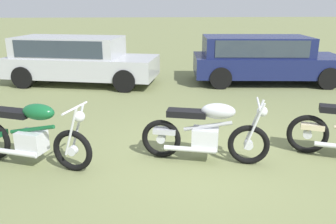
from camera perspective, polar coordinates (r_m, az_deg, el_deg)
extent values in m
plane|color=olive|center=(5.59, 5.38, -7.75)|extent=(120.00, 120.00, 0.00)
torus|color=black|center=(5.27, -15.51, -6.17)|extent=(0.63, 0.32, 0.64)
cylinder|color=silver|center=(5.27, -15.51, -6.17)|extent=(0.17, 0.14, 0.14)
cylinder|color=silver|center=(5.19, -14.72, -2.55)|extent=(0.26, 0.13, 0.73)
cylinder|color=silver|center=(5.05, -15.77, -3.21)|extent=(0.26, 0.13, 0.73)
cube|color=silver|center=(5.63, -21.59, -4.57)|extent=(0.48, 0.42, 0.32)
cylinder|color=#14592D|center=(5.55, -21.58, -2.69)|extent=(0.75, 0.34, 0.22)
ellipsoid|color=#14592D|center=(5.37, -20.65, 0.02)|extent=(0.58, 0.43, 0.24)
cube|color=black|center=(5.68, -24.46, -0.14)|extent=(0.65, 0.44, 0.10)
cylinder|color=silver|center=(4.99, -15.14, 0.63)|extent=(0.26, 0.61, 0.03)
sphere|color=silver|center=(5.00, -14.45, -0.75)|extent=(0.21, 0.21, 0.16)
cylinder|color=silver|center=(5.71, -24.17, -6.13)|extent=(0.77, 0.36, 0.08)
torus|color=black|center=(5.43, 13.18, -5.30)|extent=(0.64, 0.25, 0.63)
torus|color=black|center=(5.52, -1.13, -4.44)|extent=(0.64, 0.25, 0.63)
cylinder|color=silver|center=(5.43, 13.18, -5.30)|extent=(0.16, 0.13, 0.14)
cylinder|color=silver|center=(5.52, -1.13, -4.44)|extent=(0.16, 0.13, 0.14)
cylinder|color=silver|center=(5.40, 14.02, -1.72)|extent=(0.27, 0.10, 0.74)
cylinder|color=silver|center=(5.23, 14.12, -2.36)|extent=(0.27, 0.10, 0.74)
cube|color=silver|center=(5.40, 6.19, -4.30)|extent=(0.46, 0.39, 0.32)
cylinder|color=#B7BABF|center=(5.33, 6.58, -2.32)|extent=(0.74, 0.25, 0.21)
ellipsoid|color=#B7BABF|center=(5.25, 8.31, 0.14)|extent=(0.57, 0.38, 0.24)
cube|color=black|center=(5.30, 3.10, -0.20)|extent=(0.64, 0.39, 0.10)
cube|color=#B7BABF|center=(5.45, -0.52, -3.12)|extent=(0.39, 0.27, 0.08)
cylinder|color=silver|center=(5.22, 14.77, 1.38)|extent=(0.19, 0.63, 0.03)
sphere|color=silver|center=(5.26, 15.32, 0.08)|extent=(0.20, 0.20, 0.16)
cylinder|color=silver|center=(5.33, 3.63, -6.18)|extent=(0.79, 0.28, 0.08)
torus|color=black|center=(6.11, 22.07, -3.41)|extent=(0.64, 0.34, 0.66)
cylinder|color=silver|center=(6.11, 22.07, -3.41)|extent=(0.17, 0.15, 0.14)
cube|color=beige|center=(6.07, 22.79, -2.23)|extent=(0.40, 0.31, 0.08)
cube|color=#B2B5BA|center=(10.93, -13.90, 7.36)|extent=(4.74, 2.71, 0.60)
cube|color=#B2B5BA|center=(11.01, -16.07, 10.32)|extent=(3.40, 2.23, 0.60)
cube|color=#2D3842|center=(11.00, -16.08, 10.43)|extent=(2.95, 2.16, 0.48)
cylinder|color=black|center=(11.24, -4.95, 6.88)|extent=(0.67, 0.36, 0.64)
cylinder|color=black|center=(9.72, -7.20, 5.14)|extent=(0.67, 0.36, 0.64)
cylinder|color=black|center=(12.33, -19.03, 6.95)|extent=(0.67, 0.36, 0.64)
cylinder|color=black|center=(10.97, -22.86, 5.31)|extent=(0.67, 0.36, 0.64)
cube|color=#161E4C|center=(11.24, 16.10, 7.46)|extent=(4.66, 2.26, 0.60)
cube|color=#161E4C|center=(11.06, 14.32, 10.49)|extent=(3.29, 1.95, 0.60)
cube|color=#2D3842|center=(11.06, 14.33, 10.60)|extent=(2.83, 1.95, 0.48)
cylinder|color=black|center=(12.57, 21.91, 6.82)|extent=(0.66, 0.28, 0.64)
cylinder|color=black|center=(10.99, 25.00, 5.07)|extent=(0.66, 0.28, 0.64)
cylinder|color=black|center=(11.83, 7.61, 7.33)|extent=(0.66, 0.28, 0.64)
cylinder|color=black|center=(10.14, 8.69, 5.59)|extent=(0.66, 0.28, 0.64)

